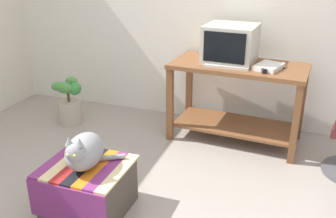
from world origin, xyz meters
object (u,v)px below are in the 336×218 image
Objects in this scene: desk at (237,89)px; stapler at (263,70)px; tv_monitor at (231,44)px; keyboard at (227,66)px; book at (269,67)px; cat at (84,151)px; ottoman_with_blanket at (88,188)px; potted_plant at (69,104)px.

stapler reaches higher than desk.
keyboard is at bearing -80.81° from tv_monitor.
book is 0.13m from stapler.
desk reaches higher than cat.
tv_monitor is at bearing 124.84° from stapler.
book is at bearing -13.03° from tv_monitor.
stapler reaches higher than ottoman_with_blanket.
stapler is (0.24, -0.19, 0.27)m from desk.
cat reaches higher than ottoman_with_blanket.
stapler is at bearing -30.72° from tv_monitor.
book reaches higher than potted_plant.
book is 1.88m from ottoman_with_blanket.
ottoman_with_blanket is 0.31m from cat.
potted_plant reaches higher than ottoman_with_blanket.
keyboard is (0.02, -0.18, -0.16)m from tv_monitor.
ottoman_with_blanket is 1.77m from stapler.
keyboard is at bearing 56.05° from cat.
potted_plant is at bearing -158.29° from book.
book is 1.82m from cat.
cat is (-0.68, -1.39, -0.30)m from keyboard.
tv_monitor is 0.24m from keyboard.
desk is 0.41m from stapler.
keyboard is (-0.08, -0.13, 0.26)m from desk.
keyboard is 3.64× the size of stapler.
keyboard is 0.79× the size of potted_plant.
desk is 2.63× the size of tv_monitor.
stapler is (2.00, 0.05, 0.57)m from potted_plant.
stapler is at bearing -10.14° from keyboard.
keyboard reaches higher than cat.
ottoman_with_blanket is at bearing 112.50° from cat.
potted_plant is (-0.98, 1.27, 0.04)m from ottoman_with_blanket.
book is at bearing 4.77° from potted_plant.
stapler reaches higher than keyboard.
stapler reaches higher than potted_plant.
book is at bearing 53.71° from ottoman_with_blanket.
desk is at bearing 7.58° from potted_plant.
stapler is (-0.03, -0.12, -0.00)m from book.
keyboard is at bearing 149.97° from stapler.
keyboard reaches higher than potted_plant.
desk reaches higher than ottoman_with_blanket.
cat is at bearing -59.76° from ottoman_with_blanket.
ottoman_with_blanket is 1.16× the size of potted_plant.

